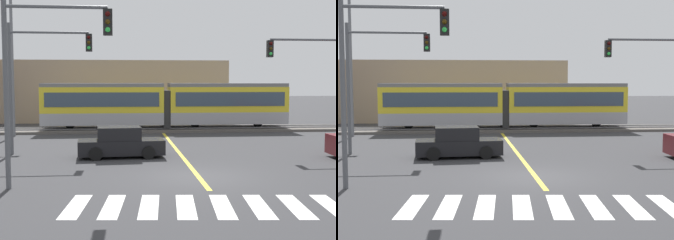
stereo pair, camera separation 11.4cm
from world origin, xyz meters
The scene contains 20 objects.
ground_plane centered at (0.00, 0.00, 0.00)m, with size 200.00×200.00×0.00m, color #333335.
track_bed centered at (0.00, 17.55, 0.09)m, with size 120.00×4.00×0.18m, color #56514C.
rail_near centered at (0.00, 16.83, 0.23)m, with size 120.00×0.08×0.10m, color #939399.
rail_far centered at (0.00, 18.27, 0.23)m, with size 120.00×0.08×0.10m, color #939399.
light_rail_tram centered at (0.36, 17.54, 2.05)m, with size 18.50×2.64×3.43m.
crosswalk_stripe_0 centered at (-4.38, -3.98, 0.00)m, with size 0.56×2.80×0.01m, color silver.
crosswalk_stripe_1 centered at (-3.28, -4.08, 0.00)m, with size 0.56×2.80×0.01m, color silver.
crosswalk_stripe_2 centered at (-2.19, -4.19, 0.00)m, with size 0.56×2.80×0.01m, color silver.
crosswalk_stripe_3 centered at (-1.09, -4.29, 0.00)m, with size 0.56×2.80×0.01m, color silver.
crosswalk_stripe_4 centered at (0.00, -4.40, 0.00)m, with size 0.56×2.80×0.01m, color silver.
crosswalk_stripe_5 centered at (1.09, -4.51, 0.00)m, with size 0.56×2.80×0.01m, color silver.
crosswalk_stripe_6 centered at (2.19, -4.61, 0.00)m, with size 0.56×2.80×0.01m, color silver.
crosswalk_stripe_7 centered at (3.28, -4.72, 0.00)m, with size 0.56×2.80×0.01m, color silver.
lane_centre_line centered at (0.00, 6.58, 0.00)m, with size 0.20×17.95×0.01m, color gold.
sedan_crossing centered at (-3.05, 5.12, 0.70)m, with size 4.30×2.12×1.52m.
traffic_light_mid_left centered at (-7.28, 6.59, 4.42)m, with size 4.25×0.38×6.70m.
traffic_light_near_left centered at (-5.77, -1.39, 4.42)m, with size 3.75×0.38×6.73m.
traffic_light_mid_right centered at (7.56, 6.68, 4.27)m, with size 4.25×0.38×6.42m.
street_lamp_west centered at (-10.10, 14.65, 5.48)m, with size 2.51×0.28×9.70m.
building_backdrop_far centered at (-5.59, 27.55, 2.84)m, with size 24.93×6.00×5.68m, color gray.
Camera 2 is at (-2.87, -17.95, 3.74)m, focal length 50.00 mm.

